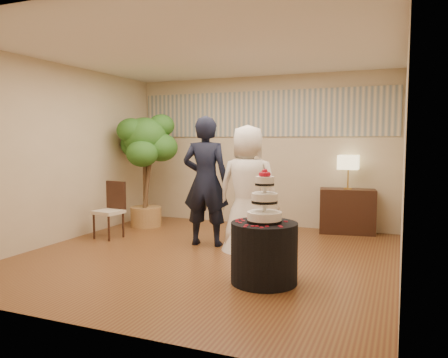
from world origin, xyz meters
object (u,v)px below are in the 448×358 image
at_px(side_chair, 108,210).
at_px(console, 347,211).
at_px(ficus_tree, 145,169).
at_px(groom, 206,181).
at_px(cake_table, 264,253).
at_px(table_lamp, 348,172).
at_px(wedding_cake, 265,196).
at_px(bride, 248,188).

bearing_deg(side_chair, console, 35.20).
bearing_deg(ficus_tree, groom, -28.64).
bearing_deg(side_chair, cake_table, -13.91).
bearing_deg(cake_table, table_lamp, 79.68).
xyz_separation_m(wedding_cake, side_chair, (-3.03, 1.19, -0.53)).
xyz_separation_m(groom, bride, (0.69, -0.03, -0.07)).
bearing_deg(wedding_cake, cake_table, 0.00).
distance_m(groom, table_lamp, 2.56).
height_order(groom, ficus_tree, ficus_tree).
height_order(cake_table, table_lamp, table_lamp).
distance_m(wedding_cake, table_lamp, 3.12).
distance_m(bride, cake_table, 1.60).
bearing_deg(wedding_cake, table_lamp, 79.68).
bearing_deg(groom, wedding_cake, 126.03).
height_order(ficus_tree, side_chair, ficus_tree).
bearing_deg(groom, table_lamp, -146.91).
bearing_deg(side_chair, wedding_cake, -13.91).
distance_m(groom, console, 2.62).
relative_size(cake_table, side_chair, 0.81).
distance_m(cake_table, ficus_tree, 3.83).
height_order(groom, wedding_cake, groom).
bearing_deg(groom, cake_table, 126.03).
xyz_separation_m(bride, table_lamp, (1.22, 1.73, 0.15)).
relative_size(groom, side_chair, 2.12).
bearing_deg(side_chair, table_lamp, 35.20).
xyz_separation_m(groom, console, (1.91, 1.70, -0.60)).
bearing_deg(console, wedding_cake, -109.84).
bearing_deg(wedding_cake, console, 79.68).
relative_size(cake_table, wedding_cake, 1.24).
distance_m(console, side_chair, 4.05).
height_order(wedding_cake, table_lamp, table_lamp).
height_order(console, table_lamp, table_lamp).
bearing_deg(ficus_tree, bride, -21.76).
bearing_deg(cake_table, wedding_cake, 0.00).
bearing_deg(cake_table, side_chair, 158.59).
bearing_deg(ficus_tree, console, 12.66).
xyz_separation_m(cake_table, ficus_tree, (-3.00, 2.27, 0.72)).
xyz_separation_m(table_lamp, ficus_tree, (-3.55, -0.80, 0.01)).
bearing_deg(cake_table, bride, 116.24).
distance_m(bride, console, 2.18).
height_order(groom, bride, groom).
distance_m(cake_table, console, 3.12).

